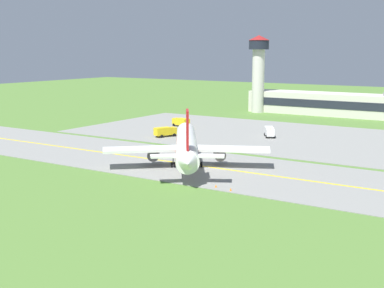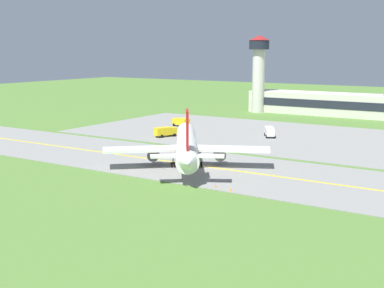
{
  "view_description": "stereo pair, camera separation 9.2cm",
  "coord_description": "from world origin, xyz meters",
  "px_view_note": "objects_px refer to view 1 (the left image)",
  "views": [
    {
      "loc": [
        49.83,
        -85.69,
        22.49
      ],
      "look_at": [
        -5.75,
        1.18,
        4.0
      ],
      "focal_mm": 49.26,
      "sensor_mm": 36.0,
      "label": 1
    },
    {
      "loc": [
        49.91,
        -85.64,
        22.49
      ],
      "look_at": [
        -5.75,
        1.18,
        4.0
      ],
      "focal_mm": 49.26,
      "sensor_mm": 36.0,
      "label": 2
    }
  ],
  "objects_px": {
    "service_truck_fuel": "(181,122)",
    "service_truck_catering": "(269,131)",
    "control_tower": "(258,66)",
    "airplane_lead": "(187,145)",
    "service_truck_baggage": "(165,131)"
  },
  "relations": [
    {
      "from": "service_truck_fuel",
      "to": "control_tower",
      "type": "bearing_deg",
      "value": 86.37
    },
    {
      "from": "airplane_lead",
      "to": "service_truck_catering",
      "type": "relative_size",
      "value": 5.61
    },
    {
      "from": "service_truck_fuel",
      "to": "service_truck_catering",
      "type": "bearing_deg",
      "value": -5.65
    },
    {
      "from": "control_tower",
      "to": "service_truck_catering",
      "type": "bearing_deg",
      "value": -61.22
    },
    {
      "from": "airplane_lead",
      "to": "service_truck_baggage",
      "type": "height_order",
      "value": "airplane_lead"
    },
    {
      "from": "service_truck_baggage",
      "to": "control_tower",
      "type": "bearing_deg",
      "value": 93.46
    },
    {
      "from": "service_truck_baggage",
      "to": "service_truck_catering",
      "type": "bearing_deg",
      "value": 32.25
    },
    {
      "from": "airplane_lead",
      "to": "service_truck_catering",
      "type": "xyz_separation_m",
      "value": [
        -0.73,
        40.62,
        -2.6
      ]
    },
    {
      "from": "airplane_lead",
      "to": "service_truck_catering",
      "type": "distance_m",
      "value": 40.71
    },
    {
      "from": "service_truck_catering",
      "to": "control_tower",
      "type": "bearing_deg",
      "value": 118.78
    },
    {
      "from": "service_truck_fuel",
      "to": "service_truck_catering",
      "type": "distance_m",
      "value": 29.91
    },
    {
      "from": "service_truck_fuel",
      "to": "service_truck_baggage",
      "type": "bearing_deg",
      "value": -68.87
    },
    {
      "from": "service_truck_catering",
      "to": "airplane_lead",
      "type": "bearing_deg",
      "value": -88.98
    },
    {
      "from": "airplane_lead",
      "to": "service_truck_fuel",
      "type": "height_order",
      "value": "airplane_lead"
    },
    {
      "from": "service_truck_fuel",
      "to": "control_tower",
      "type": "xyz_separation_m",
      "value": [
        2.91,
        45.93,
        15.07
      ]
    }
  ]
}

